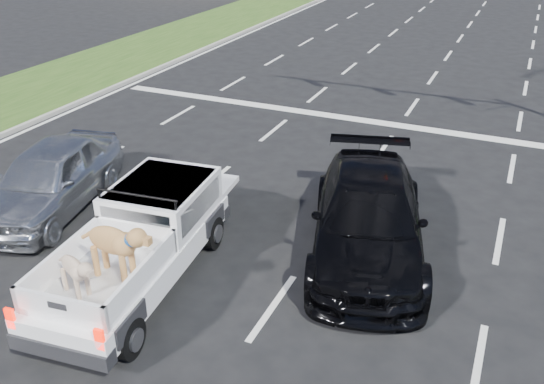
{
  "coord_description": "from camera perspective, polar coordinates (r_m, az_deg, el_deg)",
  "views": [
    {
      "loc": [
        5.05,
        -7.46,
        6.47
      ],
      "look_at": [
        0.85,
        2.0,
        1.18
      ],
      "focal_mm": 38.0,
      "sensor_mm": 36.0,
      "label": 1
    }
  ],
  "objects": [
    {
      "name": "black_coupe",
      "position": [
        11.65,
        9.48,
        -2.56
      ],
      "size": [
        3.55,
        5.77,
        1.56
      ],
      "primitive_type": "imported",
      "rotation": [
        0.0,
        0.0,
        0.27
      ],
      "color": "black",
      "rests_on": "ground"
    },
    {
      "name": "pickup_truck",
      "position": [
        10.87,
        -12.94,
        -4.76
      ],
      "size": [
        2.25,
        4.98,
        1.81
      ],
      "rotation": [
        0.0,
        0.0,
        0.11
      ],
      "color": "black",
      "rests_on": "ground"
    },
    {
      "name": "ground",
      "position": [
        11.09,
        -8.35,
        -8.93
      ],
      "size": [
        160.0,
        160.0,
        0.0
      ],
      "primitive_type": "plane",
      "color": "black",
      "rests_on": "ground"
    },
    {
      "name": "silver_sedan",
      "position": [
        14.08,
        -21.15,
        1.3
      ],
      "size": [
        2.75,
        4.83,
        1.55
      ],
      "primitive_type": "imported",
      "rotation": [
        0.0,
        0.0,
        0.21
      ],
      "color": "silver",
      "rests_on": "ground"
    },
    {
      "name": "road_markings",
      "position": [
        16.24,
        3.79,
        3.59
      ],
      "size": [
        17.75,
        60.0,
        0.01
      ],
      "color": "silver",
      "rests_on": "ground"
    },
    {
      "name": "curb_left",
      "position": [
        20.51,
        -21.4,
        7.03
      ],
      "size": [
        0.15,
        60.0,
        0.14
      ],
      "primitive_type": "cube",
      "color": "gray",
      "rests_on": "ground"
    }
  ]
}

